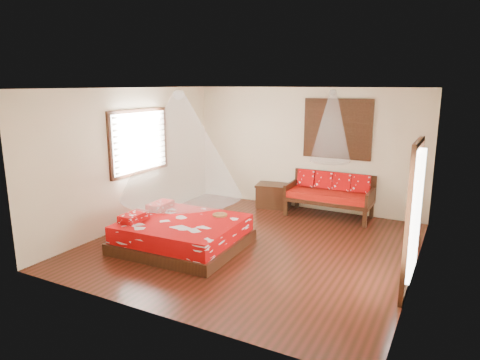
# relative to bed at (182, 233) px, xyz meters

# --- Properties ---
(room) EXTENTS (5.54, 5.54, 2.84)m
(room) POSITION_rel_bed_xyz_m (1.07, 0.68, 1.15)
(room) COLOR black
(room) RESTS_ON ground
(bed) EXTENTS (2.14, 1.95, 0.64)m
(bed) POSITION_rel_bed_xyz_m (0.00, 0.00, 0.00)
(bed) COLOR black
(bed) RESTS_ON floor
(daybed) EXTENTS (1.85, 0.82, 0.96)m
(daybed) POSITION_rel_bed_xyz_m (1.81, 3.06, 0.27)
(daybed) COLOR black
(daybed) RESTS_ON floor
(storage_chest) EXTENTS (0.90, 0.73, 0.55)m
(storage_chest) POSITION_rel_bed_xyz_m (0.43, 3.13, 0.03)
(storage_chest) COLOR black
(storage_chest) RESTS_ON floor
(shutter_panel) EXTENTS (1.52, 0.06, 1.32)m
(shutter_panel) POSITION_rel_bed_xyz_m (1.81, 3.40, 1.65)
(shutter_panel) COLOR black
(shutter_panel) RESTS_ON wall_back
(window_left) EXTENTS (0.10, 1.74, 1.34)m
(window_left) POSITION_rel_bed_xyz_m (-1.64, 0.88, 1.45)
(window_left) COLOR black
(window_left) RESTS_ON wall_left
(glazed_door) EXTENTS (0.08, 1.02, 2.16)m
(glazed_door) POSITION_rel_bed_xyz_m (3.79, 0.08, 0.82)
(glazed_door) COLOR black
(glazed_door) RESTS_ON floor
(wine_tray) EXTENTS (0.27, 0.27, 0.22)m
(wine_tray) POSITION_rel_bed_xyz_m (0.47, 0.55, 0.31)
(wine_tray) COLOR brown
(wine_tray) RESTS_ON bed
(mosquito_net_main) EXTENTS (2.12, 2.12, 1.80)m
(mosquito_net_main) POSITION_rel_bed_xyz_m (0.02, 0.00, 1.60)
(mosquito_net_main) COLOR white
(mosquito_net_main) RESTS_ON ceiling
(mosquito_net_daybed) EXTENTS (0.86, 0.86, 1.50)m
(mosquito_net_daybed) POSITION_rel_bed_xyz_m (1.81, 2.93, 1.75)
(mosquito_net_daybed) COLOR white
(mosquito_net_daybed) RESTS_ON ceiling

